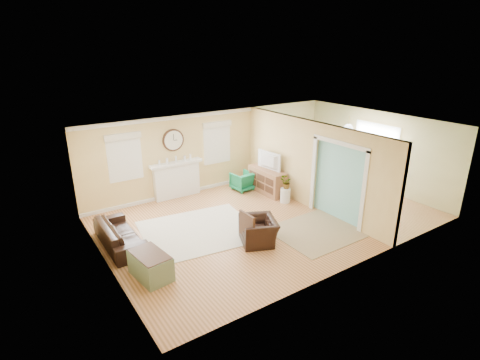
# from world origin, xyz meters

# --- Properties ---
(floor) EXTENTS (9.00, 9.00, 0.00)m
(floor) POSITION_xyz_m (0.00, 0.00, 0.00)
(floor) COLOR brown
(floor) RESTS_ON ground
(wall_back) EXTENTS (9.00, 0.02, 2.60)m
(wall_back) POSITION_xyz_m (0.00, 3.00, 1.30)
(wall_back) COLOR tan
(wall_back) RESTS_ON ground
(wall_front) EXTENTS (9.00, 0.02, 2.60)m
(wall_front) POSITION_xyz_m (0.00, -3.00, 1.30)
(wall_front) COLOR tan
(wall_front) RESTS_ON ground
(wall_left) EXTENTS (0.02, 6.00, 2.60)m
(wall_left) POSITION_xyz_m (-4.50, 0.00, 1.30)
(wall_left) COLOR tan
(wall_left) RESTS_ON ground
(wall_right) EXTENTS (0.02, 6.00, 2.60)m
(wall_right) POSITION_xyz_m (4.50, 0.00, 1.30)
(wall_right) COLOR tan
(wall_right) RESTS_ON ground
(ceiling) EXTENTS (9.00, 6.00, 0.02)m
(ceiling) POSITION_xyz_m (0.00, 0.00, 2.60)
(ceiling) COLOR white
(ceiling) RESTS_ON wall_back
(partition) EXTENTS (0.17, 6.00, 2.60)m
(partition) POSITION_xyz_m (1.51, 0.28, 1.36)
(partition) COLOR tan
(partition) RESTS_ON ground
(fireplace) EXTENTS (1.70, 0.30, 1.17)m
(fireplace) POSITION_xyz_m (-1.50, 2.88, 0.60)
(fireplace) COLOR white
(fireplace) RESTS_ON ground
(wall_clock) EXTENTS (0.70, 0.07, 0.70)m
(wall_clock) POSITION_xyz_m (-1.50, 2.97, 1.85)
(wall_clock) COLOR #4B2D1F
(wall_clock) RESTS_ON wall_back
(window_left) EXTENTS (1.05, 0.13, 1.42)m
(window_left) POSITION_xyz_m (-3.05, 2.95, 1.66)
(window_left) COLOR white
(window_left) RESTS_ON wall_back
(window_right) EXTENTS (1.05, 0.13, 1.42)m
(window_right) POSITION_xyz_m (0.05, 2.95, 1.66)
(window_right) COLOR white
(window_right) RESTS_ON wall_back
(french_doors) EXTENTS (0.06, 1.70, 2.20)m
(french_doors) POSITION_xyz_m (4.45, 0.00, 1.10)
(french_doors) COLOR white
(french_doors) RESTS_ON ground
(pendant) EXTENTS (0.30, 0.30, 0.55)m
(pendant) POSITION_xyz_m (3.00, 0.00, 2.20)
(pendant) COLOR gold
(pendant) RESTS_ON ceiling
(rug_cream) EXTENTS (3.16, 2.83, 0.02)m
(rug_cream) POSITION_xyz_m (-2.04, 0.38, 0.01)
(rug_cream) COLOR silver
(rug_cream) RESTS_ON floor
(rug_jute) EXTENTS (2.34, 1.92, 0.01)m
(rug_jute) POSITION_xyz_m (0.58, -1.38, 0.01)
(rug_jute) COLOR #9D8162
(rug_jute) RESTS_ON floor
(rug_grey) EXTENTS (2.48, 3.10, 0.01)m
(rug_grey) POSITION_xyz_m (2.85, 0.35, 0.01)
(rug_grey) COLOR gray
(rug_grey) RESTS_ON floor
(sofa) EXTENTS (0.79, 2.01, 0.59)m
(sofa) POSITION_xyz_m (-3.99, 0.79, 0.29)
(sofa) COLOR black
(sofa) RESTS_ON floor
(eames_chair) EXTENTS (1.14, 1.20, 0.62)m
(eames_chair) POSITION_xyz_m (-1.10, -0.96, 0.31)
(eames_chair) COLOR black
(eames_chair) RESTS_ON floor
(green_chair) EXTENTS (0.71, 0.73, 0.61)m
(green_chair) POSITION_xyz_m (0.59, 2.22, 0.31)
(green_chair) COLOR #118248
(green_chair) RESTS_ON floor
(trunk) EXTENTS (0.71, 1.03, 0.55)m
(trunk) POSITION_xyz_m (-3.86, -0.90, 0.28)
(trunk) COLOR gray
(trunk) RESTS_ON floor
(credenza) EXTENTS (0.51, 1.49, 0.80)m
(credenza) POSITION_xyz_m (1.12, 1.58, 0.40)
(credenza) COLOR #8E6140
(credenza) RESTS_ON floor
(tv) EXTENTS (0.24, 1.02, 0.58)m
(tv) POSITION_xyz_m (1.11, 1.58, 1.09)
(tv) COLOR black
(tv) RESTS_ON credenza
(garden_stool) EXTENTS (0.31, 0.31, 0.45)m
(garden_stool) POSITION_xyz_m (1.08, 0.59, 0.23)
(garden_stool) COLOR white
(garden_stool) RESTS_ON floor
(potted_plant) EXTENTS (0.45, 0.45, 0.38)m
(potted_plant) POSITION_xyz_m (1.08, 0.59, 0.64)
(potted_plant) COLOR #337F33
(potted_plant) RESTS_ON garden_stool
(dining_table) EXTENTS (1.34, 1.90, 0.61)m
(dining_table) POSITION_xyz_m (2.85, 0.35, 0.30)
(dining_table) COLOR #4B2D1F
(dining_table) RESTS_ON floor
(dining_chair_n) EXTENTS (0.46, 0.46, 0.92)m
(dining_chair_n) POSITION_xyz_m (2.91, 1.48, 0.54)
(dining_chair_n) COLOR gray
(dining_chair_n) RESTS_ON floor
(dining_chair_s) EXTENTS (0.46, 0.46, 1.02)m
(dining_chair_s) POSITION_xyz_m (2.83, -0.72, 0.60)
(dining_chair_s) COLOR gray
(dining_chair_s) RESTS_ON floor
(dining_chair_w) EXTENTS (0.41, 0.41, 0.87)m
(dining_chair_w) POSITION_xyz_m (2.21, 0.33, 0.51)
(dining_chair_w) COLOR white
(dining_chair_w) RESTS_ON floor
(dining_chair_e) EXTENTS (0.52, 0.52, 0.97)m
(dining_chair_e) POSITION_xyz_m (3.43, 0.41, 0.57)
(dining_chair_e) COLOR gray
(dining_chair_e) RESTS_ON floor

